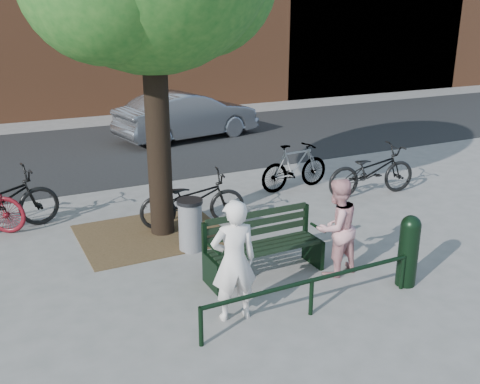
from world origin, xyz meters
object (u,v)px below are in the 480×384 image
park_bench (262,243)px  bollard (409,248)px  parked_car (187,116)px  person_right (336,227)px  litter_bin (190,225)px  bicycle_c (193,200)px  person_left (234,261)px

park_bench → bollard: 2.04m
parked_car → bollard: bearing=165.8°
person_right → litter_bin: (-1.57, 1.71, -0.29)m
bollard → litter_bin: (-2.26, 2.45, -0.12)m
park_bench → litter_bin: park_bench is taller
bollard → parked_car: bearing=86.2°
litter_bin → bicycle_c: (0.42, 0.93, 0.07)m
bollard → parked_car: size_ratio=0.24×
person_right → litter_bin: 2.34m
bicycle_c → parked_car: size_ratio=0.44×
park_bench → litter_bin: bearing=116.6°
person_right → bollard: person_right is taller
litter_bin → person_left: bearing=-97.4°
bollard → park_bench: bearing=143.6°
park_bench → parked_car: (2.30, 8.83, 0.24)m
person_left → litter_bin: person_left is taller
litter_bin → bicycle_c: bicycle_c is taller
bicycle_c → litter_bin: bearing=167.0°
park_bench → person_left: bearing=-134.7°
person_right → litter_bin: person_right is taller
bicycle_c → person_left: bearing=178.4°
park_bench → bollard: size_ratio=1.68×
bollard → bicycle_c: 3.85m
litter_bin → parked_car: size_ratio=0.20×
park_bench → parked_car: bearing=75.4°
litter_bin → parked_car: 8.13m
person_left → person_right: size_ratio=1.08×
park_bench → parked_car: size_ratio=0.40×
person_right → parked_car: bearing=-106.0°
person_right → bollard: (0.69, -0.74, -0.17)m
park_bench → litter_bin: 1.39m
person_left → parked_car: 10.25m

